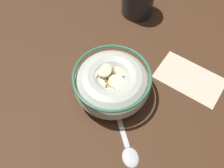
# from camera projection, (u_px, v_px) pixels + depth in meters

# --- Properties ---
(ground_plane) EXTENTS (1.30, 1.30, 0.02)m
(ground_plane) POSITION_uv_depth(u_px,v_px,m) (112.00, 93.00, 0.58)
(ground_plane) COLOR #472B19
(cereal_bowl) EXTENTS (0.16, 0.16, 0.06)m
(cereal_bowl) POSITION_uv_depth(u_px,v_px,m) (112.00, 83.00, 0.54)
(cereal_bowl) COLOR beige
(cereal_bowl) RESTS_ON ground_plane
(spoon) EXTENTS (0.13, 0.08, 0.01)m
(spoon) POSITION_uv_depth(u_px,v_px,m) (128.00, 148.00, 0.50)
(spoon) COLOR silver
(spoon) RESTS_ON ground_plane
(folded_napkin) EXTENTS (0.16, 0.12, 0.00)m
(folded_napkin) POSITION_uv_depth(u_px,v_px,m) (190.00, 78.00, 0.59)
(folded_napkin) COLOR beige
(folded_napkin) RESTS_ON ground_plane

